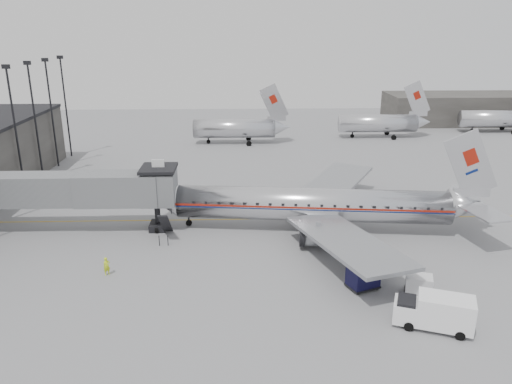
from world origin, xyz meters
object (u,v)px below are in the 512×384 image
at_px(airliner, 319,205).
at_px(baggage_cart_white, 419,285).
at_px(ramp_worker, 107,266).
at_px(baggage_cart_navy, 363,277).
at_px(service_van, 435,311).

bearing_deg(airliner, baggage_cart_white, -59.83).
bearing_deg(baggage_cart_white, airliner, 131.25).
bearing_deg(baggage_cart_white, ramp_worker, -171.81).
bearing_deg(baggage_cart_navy, airliner, 75.95).
bearing_deg(ramp_worker, baggage_cart_white, -44.23).
bearing_deg(airliner, baggage_cart_navy, -75.32).
relative_size(baggage_cart_navy, baggage_cart_white, 1.17).
bearing_deg(airliner, ramp_worker, -147.99).
height_order(baggage_cart_white, ramp_worker, baggage_cart_white).
xyz_separation_m(airliner, service_van, (5.21, -17.26, -1.39)).
distance_m(service_van, baggage_cart_white, 4.38).
height_order(service_van, baggage_cart_white, service_van).
height_order(service_van, baggage_cart_navy, service_van).
bearing_deg(baggage_cart_white, service_van, -78.67).
height_order(service_van, ramp_worker, service_van).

